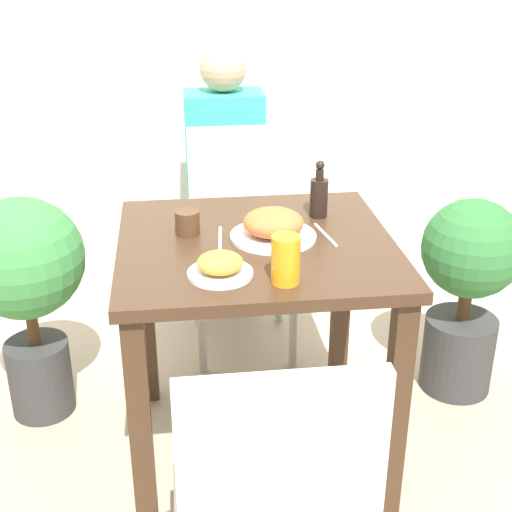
% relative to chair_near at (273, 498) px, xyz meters
% --- Properties ---
extents(ground_plane, '(16.00, 16.00, 0.00)m').
position_rel_chair_near_xyz_m(ground_plane, '(0.06, 0.77, -0.50)').
color(ground_plane, tan).
extents(wall_back, '(8.00, 0.05, 2.60)m').
position_rel_chair_near_xyz_m(wall_back, '(0.06, 2.33, 0.80)').
color(wall_back, white).
rests_on(wall_back, ground_plane).
extents(dining_table, '(0.81, 0.77, 0.77)m').
position_rel_chair_near_xyz_m(dining_table, '(0.06, 0.77, 0.13)').
color(dining_table, '#3D2819').
rests_on(dining_table, ground_plane).
extents(chair_near, '(0.42, 0.42, 0.89)m').
position_rel_chair_near_xyz_m(chair_near, '(0.00, 0.00, 0.00)').
color(chair_near, silver).
rests_on(chair_near, ground_plane).
extents(chair_far, '(0.42, 0.42, 0.89)m').
position_rel_chair_near_xyz_m(chair_far, '(0.09, 1.51, 0.00)').
color(chair_far, silver).
rests_on(chair_far, ground_plane).
extents(food_plate, '(0.26, 0.26, 0.09)m').
position_rel_chair_near_xyz_m(food_plate, '(0.11, 0.78, 0.31)').
color(food_plate, white).
rests_on(food_plate, dining_table).
extents(side_plate, '(0.18, 0.18, 0.06)m').
position_rel_chair_near_xyz_m(side_plate, '(-0.06, 0.55, 0.29)').
color(side_plate, white).
rests_on(side_plate, dining_table).
extents(drink_cup, '(0.07, 0.07, 0.07)m').
position_rel_chair_near_xyz_m(drink_cup, '(-0.14, 0.84, 0.30)').
color(drink_cup, '#4C331E').
rests_on(drink_cup, dining_table).
extents(juice_glass, '(0.08, 0.08, 0.13)m').
position_rel_chair_near_xyz_m(juice_glass, '(0.10, 0.49, 0.33)').
color(juice_glass, orange).
rests_on(juice_glass, dining_table).
extents(sauce_bottle, '(0.06, 0.06, 0.18)m').
position_rel_chair_near_xyz_m(sauce_bottle, '(0.28, 0.94, 0.34)').
color(sauce_bottle, black).
rests_on(sauce_bottle, dining_table).
extents(fork_utensil, '(0.03, 0.19, 0.00)m').
position_rel_chair_near_xyz_m(fork_utensil, '(-0.05, 0.78, 0.27)').
color(fork_utensil, silver).
rests_on(fork_utensil, dining_table).
extents(spoon_utensil, '(0.04, 0.18, 0.00)m').
position_rel_chair_near_xyz_m(spoon_utensil, '(0.27, 0.78, 0.27)').
color(spoon_utensil, silver).
rests_on(spoon_utensil, dining_table).
extents(potted_plant_left, '(0.41, 0.41, 0.81)m').
position_rel_chair_near_xyz_m(potted_plant_left, '(-0.69, 1.07, 0.03)').
color(potted_plant_left, '#333333').
rests_on(potted_plant_left, ground_plane).
extents(potted_plant_right, '(0.36, 0.36, 0.76)m').
position_rel_chair_near_xyz_m(potted_plant_right, '(0.86, 1.03, -0.06)').
color(potted_plant_right, '#333333').
rests_on(potted_plant_right, ground_plane).
extents(person_figure, '(0.34, 0.22, 1.17)m').
position_rel_chair_near_xyz_m(person_figure, '(0.06, 1.90, 0.08)').
color(person_figure, '#2D3347').
rests_on(person_figure, ground_plane).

